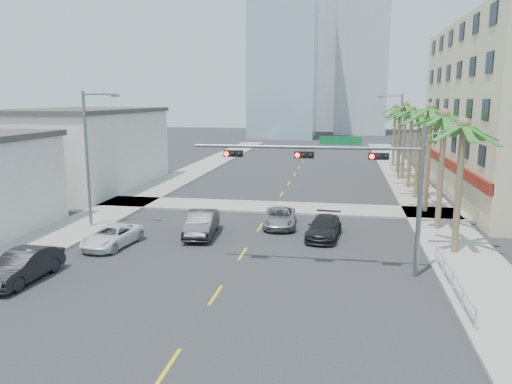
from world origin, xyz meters
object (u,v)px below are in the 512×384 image
(car_lane_left, at_px, (202,224))
(car_lane_center, at_px, (280,218))
(traffic_signal_mast, at_px, (352,172))
(car_parked_far, at_px, (112,236))
(car_lane_right, at_px, (324,227))
(car_parked_mid, at_px, (23,266))

(car_lane_left, height_order, car_lane_center, car_lane_left)
(traffic_signal_mast, bearing_deg, car_lane_left, 149.68)
(traffic_signal_mast, bearing_deg, car_parked_far, 170.92)
(car_parked_far, distance_m, car_lane_right, 12.77)
(car_parked_far, distance_m, car_lane_left, 5.50)
(car_parked_far, xyz_separation_m, car_lane_right, (12.13, 3.99, 0.05))
(car_lane_left, distance_m, car_lane_right, 7.66)
(car_parked_mid, distance_m, car_lane_left, 10.98)
(car_lane_center, height_order, car_lane_right, car_lane_right)
(car_lane_right, bearing_deg, car_parked_mid, -138.36)
(car_lane_center, bearing_deg, car_lane_left, -150.38)
(car_lane_right, bearing_deg, car_lane_center, 149.05)
(car_parked_far, bearing_deg, traffic_signal_mast, -1.54)
(car_parked_mid, height_order, car_parked_far, car_parked_mid)
(car_parked_far, bearing_deg, car_lane_left, 42.33)
(car_lane_center, bearing_deg, traffic_signal_mast, -66.59)
(car_parked_mid, distance_m, car_lane_center, 16.24)
(traffic_signal_mast, height_order, car_lane_left, traffic_signal_mast)
(traffic_signal_mast, distance_m, car_lane_left, 11.35)
(car_parked_far, xyz_separation_m, car_lane_left, (4.51, 3.14, 0.17))
(car_lane_left, xyz_separation_m, car_lane_center, (4.56, 3.12, -0.16))
(traffic_signal_mast, bearing_deg, car_lane_right, 103.32)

